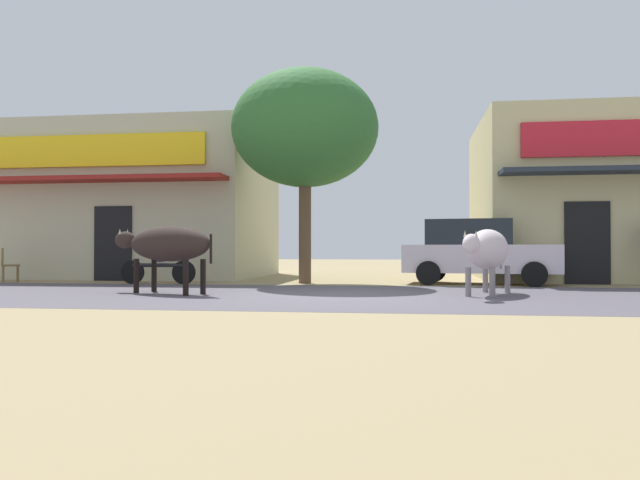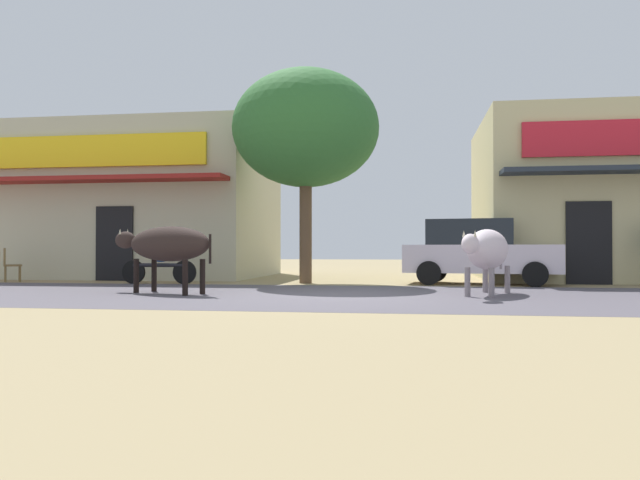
% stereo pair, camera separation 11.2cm
% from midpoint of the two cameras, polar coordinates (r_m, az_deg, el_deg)
% --- Properties ---
extents(ground, '(80.00, 80.00, 0.00)m').
position_cam_midpoint_polar(ground, '(11.91, 1.20, -5.15)').
color(ground, '#9A875F').
extents(asphalt_road, '(72.00, 6.38, 0.00)m').
position_cam_midpoint_polar(asphalt_road, '(11.91, 1.20, -5.14)').
color(asphalt_road, '#534D56').
rests_on(asphalt_road, ground).
extents(storefront_left_cafe, '(8.35, 6.75, 4.72)m').
position_cam_midpoint_polar(storefront_left_cafe, '(21.27, -16.74, 3.16)').
color(storefront_left_cafe, '#BCB796').
rests_on(storefront_left_cafe, ground).
extents(storefront_right_club, '(7.03, 6.75, 4.72)m').
position_cam_midpoint_polar(storefront_right_club, '(20.15, 24.34, 3.43)').
color(storefront_right_club, '#CCBF8A').
rests_on(storefront_right_club, ground).
extents(roadside_tree, '(3.84, 3.84, 5.59)m').
position_cam_midpoint_polar(roadside_tree, '(16.40, -1.59, 10.22)').
color(roadside_tree, brown).
rests_on(roadside_tree, ground).
extents(parked_hatchback_car, '(4.01, 2.28, 1.64)m').
position_cam_midpoint_polar(parked_hatchback_car, '(16.21, 14.14, -1.00)').
color(parked_hatchback_car, silver).
rests_on(parked_hatchback_car, ground).
extents(parked_motorcycle, '(1.97, 0.24, 1.05)m').
position_cam_midpoint_polar(parked_motorcycle, '(16.26, -14.84, -2.31)').
color(parked_motorcycle, black).
rests_on(parked_motorcycle, ground).
extents(cow_near_brown, '(2.62, 1.54, 1.35)m').
position_cam_midpoint_polar(cow_near_brown, '(12.78, -14.20, -0.42)').
color(cow_near_brown, '#2D211D').
rests_on(cow_near_brown, ground).
extents(cow_far_dark, '(1.34, 2.54, 1.28)m').
position_cam_midpoint_polar(cow_far_dark, '(12.40, 14.99, -0.89)').
color(cow_far_dark, silver).
rests_on(cow_far_dark, ground).
extents(cafe_chair_near_tree, '(0.62, 0.62, 0.92)m').
position_cam_midpoint_polar(cafe_chair_near_tree, '(18.65, -27.08, -1.91)').
color(cafe_chair_near_tree, brown).
rests_on(cafe_chair_near_tree, ground).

